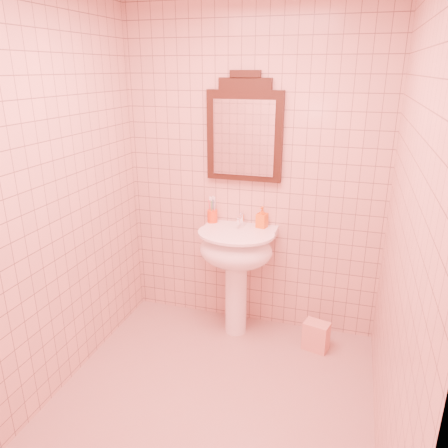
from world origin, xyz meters
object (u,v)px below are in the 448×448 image
(toothbrush_cup, at_px, (212,216))
(towel, at_px, (316,336))
(mirror, at_px, (244,131))
(pedestal_sink, at_px, (236,257))
(soap_dispenser, at_px, (262,217))

(toothbrush_cup, xyz_separation_m, towel, (0.89, -0.21, -0.80))
(mirror, xyz_separation_m, toothbrush_cup, (-0.24, -0.04, -0.66))
(pedestal_sink, bearing_deg, soap_dispenser, 43.44)
(pedestal_sink, relative_size, soap_dispenser, 5.21)
(pedestal_sink, height_order, mirror, mirror)
(towel, bearing_deg, mirror, 158.64)
(mirror, bearing_deg, soap_dispenser, -16.88)
(mirror, relative_size, soap_dispenser, 4.77)
(soap_dispenser, distance_m, towel, 0.99)
(pedestal_sink, distance_m, toothbrush_cup, 0.38)
(pedestal_sink, height_order, towel, pedestal_sink)
(towel, bearing_deg, toothbrush_cup, 166.62)
(toothbrush_cup, distance_m, soap_dispenser, 0.40)
(toothbrush_cup, relative_size, towel, 0.83)
(pedestal_sink, distance_m, mirror, 0.94)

